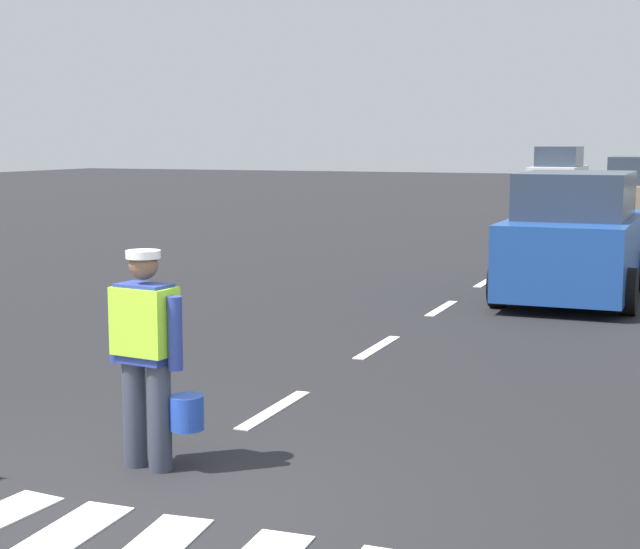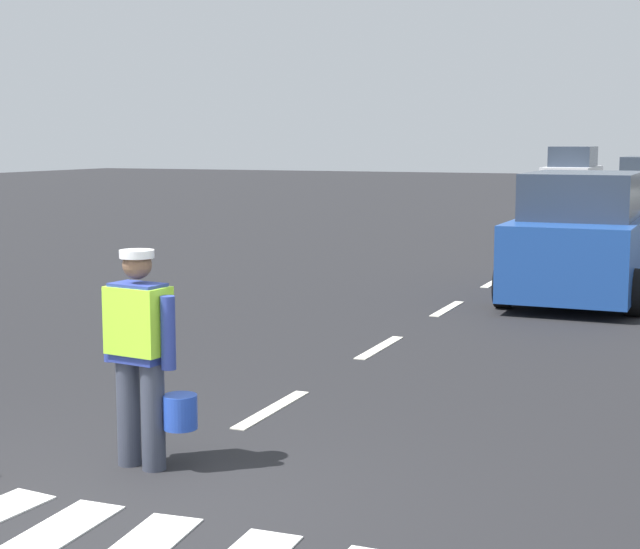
% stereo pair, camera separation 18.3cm
% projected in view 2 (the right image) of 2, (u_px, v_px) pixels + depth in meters
% --- Properties ---
extents(ground_plane, '(96.00, 96.00, 0.00)m').
position_uv_depth(ground_plane, '(575.00, 236.00, 25.91)').
color(ground_plane, black).
extents(lane_center_line, '(0.14, 46.40, 0.01)m').
position_uv_depth(lane_center_line, '(596.00, 223.00, 29.75)').
color(lane_center_line, silver).
rests_on(lane_center_line, ground).
extents(road_worker, '(0.77, 0.36, 1.67)m').
position_uv_depth(road_worker, '(142.00, 348.00, 7.47)').
color(road_worker, '#383D4C').
rests_on(road_worker, ground).
extents(car_outgoing_ahead, '(2.09, 4.22, 1.99)m').
position_uv_depth(car_outgoing_ahead, '(582.00, 240.00, 15.52)').
color(car_outgoing_ahead, '#1E4799').
rests_on(car_outgoing_ahead, ground).
extents(car_oncoming_third, '(1.87, 3.92, 2.25)m').
position_uv_depth(car_oncoming_third, '(572.00, 181.00, 35.04)').
color(car_oncoming_third, silver).
rests_on(car_oncoming_third, ground).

